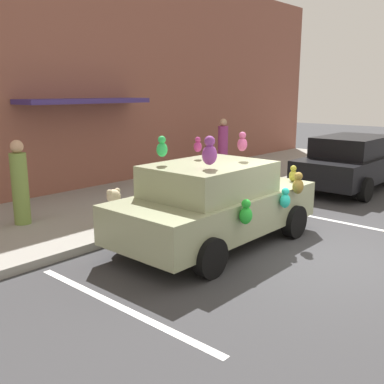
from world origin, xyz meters
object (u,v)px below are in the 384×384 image
teddy_bear_on_sidewalk (114,209)px  pedestrian_near_shopfront (223,150)px  plush_covered_car (215,203)px  pedestrian_by_lamp (20,185)px  parked_sedan_behind (353,162)px

teddy_bear_on_sidewalk → pedestrian_near_shopfront: pedestrian_near_shopfront is taller
plush_covered_car → teddy_bear_on_sidewalk: bearing=112.7°
pedestrian_near_shopfront → pedestrian_by_lamp: pedestrian_near_shopfront is taller
teddy_bear_on_sidewalk → pedestrian_by_lamp: pedestrian_by_lamp is taller
plush_covered_car → pedestrian_near_shopfront: size_ratio=2.28×
pedestrian_near_shopfront → parked_sedan_behind: bearing=-62.0°
teddy_bear_on_sidewalk → pedestrian_by_lamp: (-1.15, 1.53, 0.46)m
teddy_bear_on_sidewalk → pedestrian_near_shopfront: bearing=15.5°
plush_covered_car → pedestrian_by_lamp: plush_covered_car is taller
pedestrian_near_shopfront → pedestrian_by_lamp: (-6.64, 0.01, -0.06)m
plush_covered_car → pedestrian_near_shopfront: plush_covered_car is taller
teddy_bear_on_sidewalk → pedestrian_by_lamp: 1.96m
parked_sedan_behind → pedestrian_near_shopfront: size_ratio=2.49×
pedestrian_near_shopfront → pedestrian_by_lamp: size_ratio=1.07×
plush_covered_car → pedestrian_by_lamp: (-1.95, 3.46, 0.16)m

